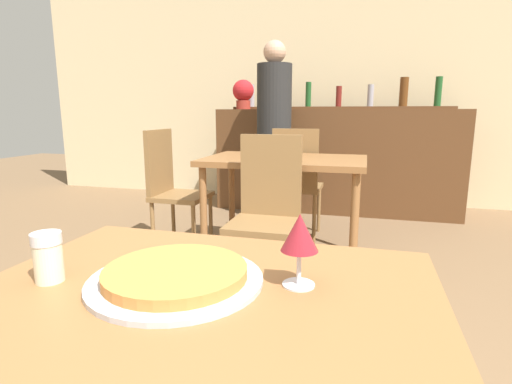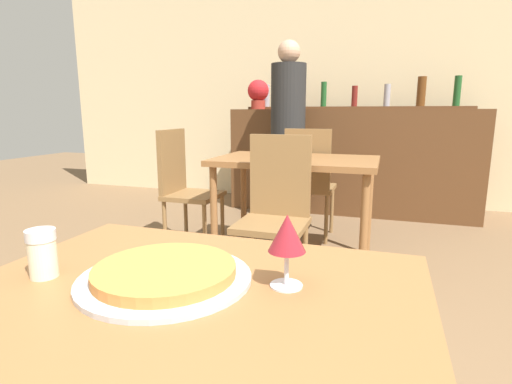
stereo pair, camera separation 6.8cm
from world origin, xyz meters
name	(u,v)px [view 1 (the left image)]	position (x,y,z in m)	size (l,w,h in m)	color
wall_back	(341,85)	(0.00, 4.26, 1.40)	(8.00, 0.05, 2.80)	beige
dining_table_near	(204,329)	(0.00, 0.00, 0.64)	(0.98, 0.72, 0.73)	brown
dining_table_far	(285,170)	(-0.24, 2.08, 0.68)	(1.14, 0.73, 0.77)	brown
bar_counter	(335,161)	(0.00, 3.76, 0.56)	(2.60, 0.56, 1.12)	brown
bar_back_shelf	(338,103)	(0.00, 3.90, 1.19)	(2.39, 0.24, 0.33)	brown
chair_far_side_front	(267,205)	(-0.24, 1.55, 0.54)	(0.40, 0.40, 0.96)	olive
chair_far_side_back	(297,178)	(-0.24, 2.60, 0.54)	(0.40, 0.40, 0.96)	olive
chair_far_side_left	(171,183)	(-1.14, 2.08, 0.54)	(0.40, 0.40, 0.96)	olive
pizza_tray	(176,276)	(-0.07, 0.01, 0.74)	(0.38, 0.38, 0.04)	#B7B7BC
cheese_shaker	(48,257)	(-0.34, -0.05, 0.78)	(0.06, 0.06, 0.11)	beige
person_standing	(274,125)	(-0.57, 3.18, 0.96)	(0.34, 0.34, 1.76)	#2D2D38
wine_glass	(300,235)	(0.19, 0.07, 0.84)	(0.08, 0.08, 0.16)	silver
potted_plant	(243,93)	(-1.05, 3.71, 1.30)	(0.24, 0.24, 0.33)	maroon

